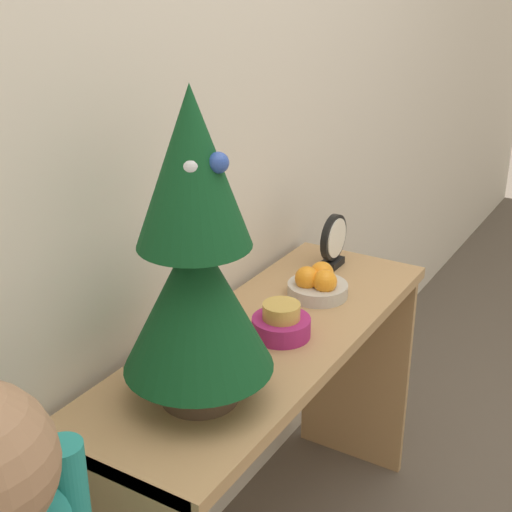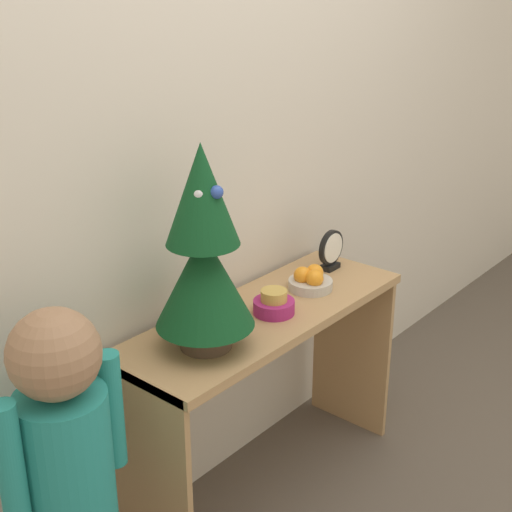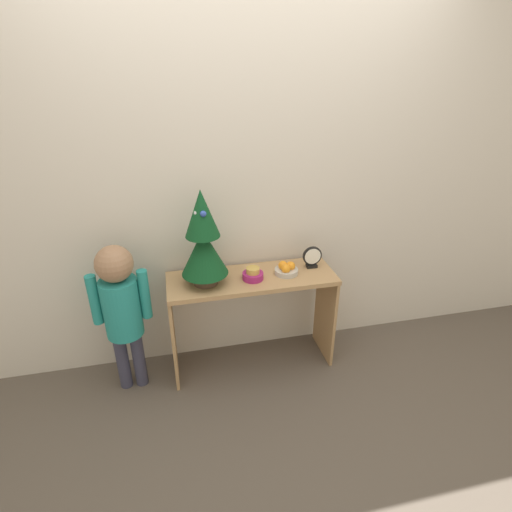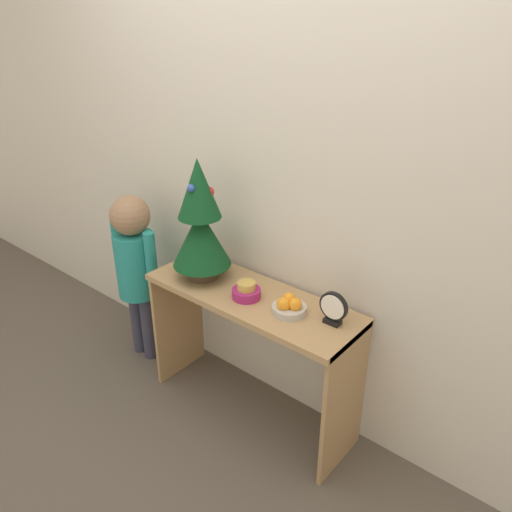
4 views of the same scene
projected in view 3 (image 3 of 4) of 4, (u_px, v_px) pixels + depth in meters
The scene contains 8 objects.
ground_plane at pixel (258, 379), 2.67m from camera, with size 12.00×12.00×0.00m, color brown.
back_wall at pixel (244, 180), 2.48m from camera, with size 7.00×0.05×2.50m, color beige.
console_table at pixel (252, 298), 2.60m from camera, with size 1.07×0.37×0.69m.
mini_tree at pixel (203, 240), 2.33m from camera, with size 0.28×0.28×0.60m.
fruit_bowl at pixel (286, 269), 2.55m from camera, with size 0.15×0.15×0.08m.
singing_bowl at pixel (254, 274), 2.49m from camera, with size 0.13×0.13×0.08m.
desk_clock at pixel (312, 257), 2.61m from camera, with size 0.13×0.04×0.15m.
child_figure at pixel (121, 303), 2.36m from camera, with size 0.34×0.22×1.00m.
Camera 3 is at (-0.47, -1.98, 1.91)m, focal length 28.00 mm.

